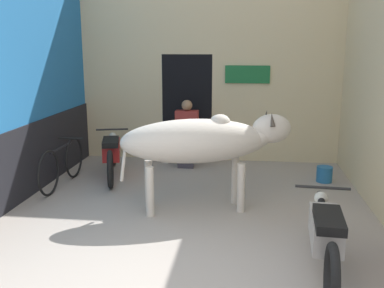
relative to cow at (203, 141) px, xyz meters
name	(u,v)px	position (x,y,z in m)	size (l,w,h in m)	color
wall_left_shopfront	(13,71)	(-2.74, 0.19, 0.91)	(0.25, 5.09, 3.88)	#236BAD
wall_back_with_doorway	(204,74)	(-0.29, 2.97, 0.70)	(4.99, 0.93, 3.88)	beige
cow	(203,141)	(0.00, 0.00, 0.00)	(2.39, 1.13, 1.37)	beige
motorcycle_near	(325,234)	(1.37, -1.67, -0.54)	(0.58, 2.01, 0.75)	black
motorcycle_far	(112,152)	(-1.73, 1.41, -0.55)	(0.72, 1.96, 0.74)	black
bicycle	(62,164)	(-2.36, 0.78, -0.61)	(0.44, 1.68, 0.72)	black
shopkeeper_seated	(187,132)	(-0.52, 2.21, -0.32)	(0.42, 0.33, 1.25)	#3D3842
plastic_stool	(166,151)	(-0.96, 2.43, -0.74)	(0.29, 0.29, 0.43)	beige
bucket	(324,174)	(1.89, 1.51, -0.84)	(0.26, 0.26, 0.26)	#23669E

